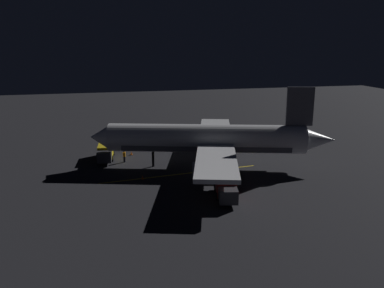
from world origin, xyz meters
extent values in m
cube|color=black|center=(0.00, 0.00, -0.10)|extent=(180.00, 180.00, 0.20)
cube|color=gold|center=(-2.12, 4.00, 0.00)|extent=(2.80, 21.76, 0.01)
cylinder|color=white|center=(0.00, 0.00, 4.18)|extent=(11.31, 27.12, 3.90)
cube|color=#4C4C56|center=(0.00, 0.00, 3.11)|extent=(9.99, 23.16, 0.70)
cone|color=white|center=(4.11, 14.14, 4.18)|extent=(4.54, 4.07, 3.82)
cone|color=white|center=(-4.27, -14.70, 4.18)|extent=(4.68, 5.48, 3.51)
cube|color=#4C4C56|center=(-3.50, -12.06, 8.75)|extent=(1.35, 3.56, 5.23)
cube|color=white|center=(-9.00, 1.20, 3.60)|extent=(14.84, 8.53, 0.50)
cylinder|color=slate|center=(-7.99, 2.16, 2.20)|extent=(2.91, 3.66, 2.10)
cube|color=white|center=(8.25, -3.81, 3.60)|extent=(14.84, 8.53, 0.50)
cylinder|color=slate|center=(7.91, -2.46, 2.20)|extent=(2.91, 3.66, 2.10)
cylinder|color=black|center=(2.08, 7.16, 1.12)|extent=(0.45, 0.45, 2.23)
cylinder|color=black|center=(-2.91, -1.61, 1.12)|extent=(0.45, 0.45, 2.23)
cylinder|color=black|center=(1.59, -2.92, 1.12)|extent=(0.45, 0.45, 2.23)
cube|color=gold|center=(7.68, 13.56, 1.36)|extent=(4.89, 2.53, 1.83)
cube|color=#38383D|center=(4.44, 13.87, 1.20)|extent=(1.98, 2.15, 1.50)
cylinder|color=black|center=(6.04, 13.72, 0.45)|extent=(1.11, 2.38, 0.90)
cylinder|color=black|center=(9.32, 13.41, 0.45)|extent=(1.11, 2.38, 0.90)
cube|color=maroon|center=(-10.75, 0.62, 1.36)|extent=(4.71, 2.97, 1.83)
cube|color=#38383D|center=(-13.77, 1.26, 1.20)|extent=(2.18, 2.33, 1.50)
cylinder|color=black|center=(-12.25, 0.94, 0.45)|extent=(1.36, 2.45, 0.90)
cylinder|color=black|center=(-9.25, 0.30, 0.45)|extent=(1.36, 2.45, 0.90)
cylinder|color=black|center=(5.12, 10.99, 0.42)|extent=(0.32, 0.32, 0.85)
cylinder|color=orange|center=(5.12, 10.99, 1.18)|extent=(0.40, 0.40, 0.65)
sphere|color=tan|center=(5.12, 10.99, 1.62)|extent=(0.24, 0.24, 0.24)
cone|color=#EA590F|center=(-3.07, 9.26, 0.28)|extent=(0.36, 0.36, 0.55)
cube|color=black|center=(-3.07, 9.26, 0.01)|extent=(0.50, 0.50, 0.03)
cone|color=#EA590F|center=(8.73, 9.68, 0.28)|extent=(0.36, 0.36, 0.55)
cube|color=black|center=(8.73, 9.68, 0.01)|extent=(0.50, 0.50, 0.03)
camera|label=1|loc=(-51.59, 14.17, 17.17)|focal=37.22mm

